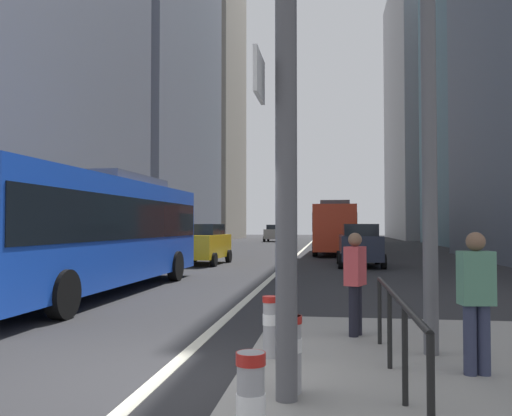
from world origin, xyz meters
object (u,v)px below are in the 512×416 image
object	(u,v)px
bollard_back	(270,323)
city_bus_red_distant	(335,226)
car_receding_far	(331,236)
pedestrian_far	(476,296)
city_bus_red_receding	(336,226)
car_oncoming_mid	(274,233)
city_bus_blue_oncoming	(93,227)
car_oncoming_far	(204,244)
pedestrian_waiting	(355,279)
bollard_right	(293,349)
car_receding_near	(360,245)
traffic_signal_gantry	(61,13)
bollard_left	(251,416)

from	to	relation	value
bollard_back	city_bus_red_distant	bearing A→B (deg)	88.51
city_bus_red_distant	car_receding_far	size ratio (longest dim) A/B	2.62
pedestrian_far	bollard_back	bearing A→B (deg)	168.72
city_bus_red_receding	car_oncoming_mid	world-z (taller)	city_bus_red_receding
city_bus_red_distant	car_receding_far	bearing A→B (deg)	-92.47
city_bus_blue_oncoming	car_oncoming_far	size ratio (longest dim) A/B	2.76
city_bus_blue_oncoming	pedestrian_far	xyz separation A→B (m)	(8.13, -7.42, -0.77)
city_bus_blue_oncoming	bollard_back	world-z (taller)	city_bus_blue_oncoming
city_bus_blue_oncoming	city_bus_red_receding	world-z (taller)	same
car_receding_far	pedestrian_waiting	distance (m)	38.44
bollard_right	pedestrian_waiting	bearing A→B (deg)	75.49
city_bus_blue_oncoming	bollard_right	size ratio (longest dim) A/B	14.88
bollard_right	pedestrian_far	world-z (taller)	pedestrian_far
car_receding_far	car_oncoming_far	xyz separation A→B (m)	(-6.16, -21.60, -0.00)
pedestrian_waiting	pedestrian_far	xyz separation A→B (m)	(1.29, -2.05, 0.02)
city_bus_blue_oncoming	car_receding_near	distance (m)	13.60
car_receding_far	bollard_back	world-z (taller)	car_receding_far
car_receding_far	traffic_signal_gantry	world-z (taller)	traffic_signal_gantry
city_bus_red_receding	car_oncoming_far	world-z (taller)	city_bus_red_receding
bollard_right	pedestrian_far	size ratio (longest dim) A/B	0.48
car_receding_near	car_receding_far	xyz separation A→B (m)	(-1.26, 21.95, 0.00)
car_oncoming_mid	car_receding_near	size ratio (longest dim) A/B	1.00
car_receding_near	bollard_left	xyz separation A→B (m)	(-1.86, -21.63, -0.33)
city_bus_red_receding	bollard_back	xyz separation A→B (m)	(-1.15, -28.95, -1.24)
city_bus_red_receding	city_bus_red_distant	xyz separation A→B (m)	(0.14, 20.62, 0.00)
car_receding_near	car_oncoming_far	distance (m)	7.43
bollard_back	pedestrian_far	distance (m)	2.56
car_receding_far	bollard_left	size ratio (longest dim) A/B	4.91
city_bus_red_receding	bollard_left	distance (m)	32.57
car_oncoming_far	car_receding_far	bearing A→B (deg)	74.07
car_oncoming_mid	pedestrian_far	distance (m)	56.15
city_bus_red_distant	car_oncoming_far	size ratio (longest dim) A/B	2.74
car_oncoming_far	bollard_back	distance (m)	19.15
traffic_signal_gantry	bollard_back	distance (m)	4.45
car_oncoming_mid	pedestrian_far	size ratio (longest dim) A/B	2.62
city_bus_blue_oncoming	bollard_left	bearing A→B (deg)	-60.57
city_bus_blue_oncoming	bollard_left	world-z (taller)	city_bus_blue_oncoming
car_receding_near	bollard_back	size ratio (longest dim) A/B	5.42
bollard_left	car_receding_near	bearing A→B (deg)	85.09
bollard_left	pedestrian_far	xyz separation A→B (m)	(2.19, 3.10, 0.41)
car_oncoming_mid	bollard_back	distance (m)	55.36
car_receding_far	bollard_left	world-z (taller)	car_receding_far
city_bus_red_distant	car_oncoming_far	world-z (taller)	city_bus_red_distant
car_oncoming_mid	car_receding_far	bearing A→B (deg)	-66.55
traffic_signal_gantry	pedestrian_waiting	size ratio (longest dim) A/B	4.40
city_bus_red_distant	traffic_signal_gantry	distance (m)	51.42
city_bus_red_distant	traffic_signal_gantry	world-z (taller)	traffic_signal_gantry
city_bus_red_receding	pedestrian_far	world-z (taller)	city_bus_red_receding
bollard_left	pedestrian_waiting	xyz separation A→B (m)	(0.90, 5.15, 0.38)
car_receding_far	bollard_left	xyz separation A→B (m)	(-0.60, -43.59, -0.33)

